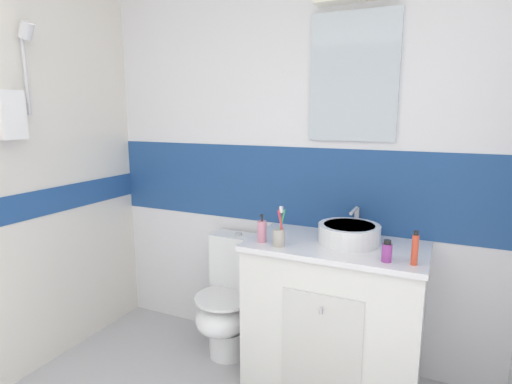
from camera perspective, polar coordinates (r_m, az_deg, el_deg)
name	(u,v)px	position (r m, az deg, el deg)	size (l,w,h in m)	color
wall_back_tiled	(293,161)	(2.65, 5.18, 4.35)	(3.20, 0.20, 2.50)	white
vanity_cabinet	(334,314)	(2.50, 10.72, -16.26)	(0.97, 0.55, 0.85)	silver
sink_basin	(349,233)	(2.35, 12.75, -5.53)	(0.34, 0.38, 0.17)	white
toilet	(230,300)	(2.77, -3.66, -14.73)	(0.37, 0.50, 0.78)	white
toothbrush_cup	(279,235)	(2.24, 3.23, -5.96)	(0.07, 0.07, 0.22)	#B2ADA3
soap_dispenser	(262,231)	(2.31, 0.83, -5.42)	(0.05, 0.05, 0.16)	pink
lotion_bottle_short	(387,252)	(2.11, 17.65, -7.89)	(0.05, 0.05, 0.11)	#993F99
toothpaste_tube_upright	(415,249)	(2.10, 21.12, -7.36)	(0.03, 0.03, 0.17)	#D84C33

